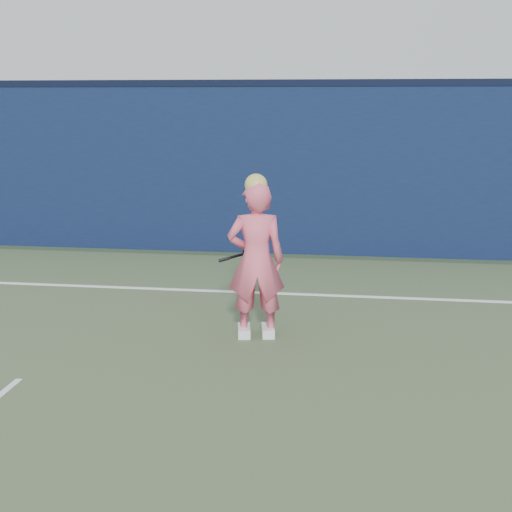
# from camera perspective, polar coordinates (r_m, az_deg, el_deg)

# --- Properties ---
(backstop_wall) EXTENTS (24.00, 0.40, 2.50)m
(backstop_wall) POSITION_cam_1_polar(r_m,az_deg,el_deg) (11.21, -6.33, 6.90)
(backstop_wall) COLOR #0C1737
(backstop_wall) RESTS_ON ground
(wall_cap) EXTENTS (24.00, 0.42, 0.10)m
(wall_cap) POSITION_cam_1_polar(r_m,az_deg,el_deg) (11.16, -6.50, 13.56)
(wall_cap) COLOR black
(wall_cap) RESTS_ON backstop_wall
(player) EXTENTS (0.62, 0.47, 1.63)m
(player) POSITION_cam_1_polar(r_m,az_deg,el_deg) (6.98, 0.00, -0.31)
(player) COLOR #F05D78
(player) RESTS_ON ground
(racket) EXTENTS (0.54, 0.16, 0.29)m
(racket) POSITION_cam_1_polar(r_m,az_deg,el_deg) (7.40, -0.21, 0.32)
(racket) COLOR black
(racket) RESTS_ON ground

